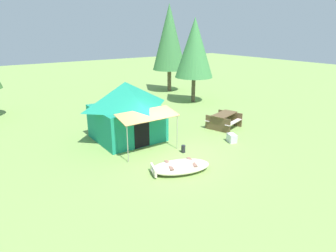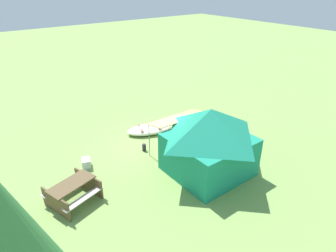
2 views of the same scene
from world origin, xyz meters
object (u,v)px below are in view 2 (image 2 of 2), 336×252
(canvas_cabin_tent, at_px, (209,141))
(fuel_can, at_px, (144,147))
(picnic_table, at_px, (73,190))
(cooler_box, at_px, (86,163))
(beached_rowboat, at_px, (149,129))

(canvas_cabin_tent, relative_size, fuel_can, 12.26)
(canvas_cabin_tent, relative_size, picnic_table, 2.08)
(canvas_cabin_tent, distance_m, cooler_box, 5.21)
(fuel_can, bearing_deg, cooler_box, -7.46)
(beached_rowboat, height_order, picnic_table, picnic_table)
(canvas_cabin_tent, bearing_deg, fuel_can, -67.80)
(canvas_cabin_tent, distance_m, fuel_can, 3.42)
(beached_rowboat, distance_m, canvas_cabin_tent, 4.45)
(picnic_table, distance_m, cooler_box, 2.15)
(canvas_cabin_tent, bearing_deg, beached_rowboat, -90.00)
(beached_rowboat, height_order, fuel_can, beached_rowboat)
(picnic_table, bearing_deg, canvas_cabin_tent, 163.24)
(beached_rowboat, relative_size, fuel_can, 7.58)
(cooler_box, bearing_deg, canvas_cabin_tent, 139.64)
(picnic_table, height_order, cooler_box, picnic_table)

